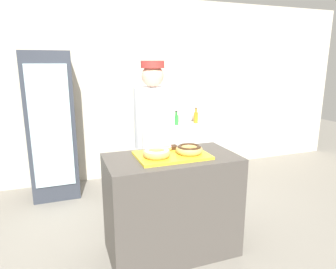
% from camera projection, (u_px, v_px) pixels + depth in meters
% --- Properties ---
extents(ground_plane, '(14.00, 14.00, 0.00)m').
position_uv_depth(ground_plane, '(172.00, 250.00, 2.90)').
color(ground_plane, gray).
extents(wall_back, '(8.00, 0.06, 2.70)m').
position_uv_depth(wall_back, '(122.00, 91.00, 4.53)').
color(wall_back, beige).
rests_on(wall_back, ground_plane).
extents(display_counter, '(1.18, 0.64, 0.95)m').
position_uv_depth(display_counter, '(172.00, 205.00, 2.79)').
color(display_counter, '#4C4742').
rests_on(display_counter, ground_plane).
extents(serving_tray, '(0.63, 0.43, 0.02)m').
position_uv_depth(serving_tray, '(172.00, 155.00, 2.67)').
color(serving_tray, yellow).
rests_on(serving_tray, display_counter).
extents(donut_light_glaze, '(0.24, 0.24, 0.07)m').
position_uv_depth(donut_light_glaze, '(157.00, 153.00, 2.58)').
color(donut_light_glaze, tan).
rests_on(donut_light_glaze, serving_tray).
extents(donut_chocolate_glaze, '(0.24, 0.24, 0.07)m').
position_uv_depth(donut_chocolate_glaze, '(189.00, 149.00, 2.68)').
color(donut_chocolate_glaze, tan).
rests_on(donut_chocolate_glaze, serving_tray).
extents(donut_mini_center, '(0.12, 0.12, 0.04)m').
position_uv_depth(donut_mini_center, '(166.00, 147.00, 2.80)').
color(donut_mini_center, tan).
rests_on(donut_mini_center, serving_tray).
extents(brownie_back_left, '(0.08, 0.08, 0.03)m').
position_uv_depth(brownie_back_left, '(160.00, 149.00, 2.78)').
color(brownie_back_left, '#382111').
rests_on(brownie_back_left, serving_tray).
extents(brownie_back_right, '(0.08, 0.08, 0.03)m').
position_uv_depth(brownie_back_right, '(173.00, 147.00, 2.82)').
color(brownie_back_right, '#382111').
rests_on(brownie_back_right, serving_tray).
extents(baker_person, '(0.41, 0.41, 1.78)m').
position_uv_depth(baker_person, '(154.00, 140.00, 3.28)').
color(baker_person, '#4C4C51').
rests_on(baker_person, ground_plane).
extents(beverage_fridge, '(0.58, 0.62, 1.90)m').
position_uv_depth(beverage_fridge, '(52.00, 126.00, 3.94)').
color(beverage_fridge, '#333842').
rests_on(beverage_fridge, ground_plane).
extents(chest_freezer, '(0.86, 0.58, 0.82)m').
position_uv_depth(chest_freezer, '(193.00, 150.00, 4.77)').
color(chest_freezer, white).
rests_on(chest_freezer, ground_plane).
extents(bottle_orange, '(0.07, 0.07, 0.25)m').
position_uv_depth(bottle_orange, '(196.00, 117.00, 4.81)').
color(bottle_orange, orange).
rests_on(bottle_orange, chest_freezer).
extents(bottle_green, '(0.07, 0.07, 0.22)m').
position_uv_depth(bottle_green, '(176.00, 119.00, 4.66)').
color(bottle_green, '#2D8C38').
rests_on(bottle_green, chest_freezer).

